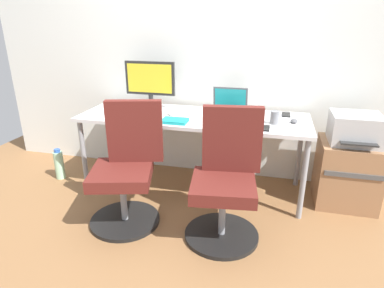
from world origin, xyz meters
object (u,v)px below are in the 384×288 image
at_px(office_chair_left, 127,170).
at_px(printer, 355,129).
at_px(office_chair_right, 226,181).
at_px(side_cabinet, 347,173).
at_px(water_bottle_on_floor, 59,164).
at_px(coffee_mug, 234,123).
at_px(open_laptop, 229,108).
at_px(desktop_monitor, 150,81).

xyz_separation_m(office_chair_left, printer, (1.69, 0.69, 0.25)).
relative_size(office_chair_right, side_cabinet, 1.70).
relative_size(water_bottle_on_floor, coffee_mug, 3.37).
height_order(office_chair_left, water_bottle_on_floor, office_chair_left).
relative_size(office_chair_left, office_chair_right, 1.00).
height_order(printer, coffee_mug, coffee_mug).
relative_size(office_chair_right, open_laptop, 3.03).
height_order(open_laptop, coffee_mug, open_laptop).
bearing_deg(coffee_mug, water_bottle_on_floor, 175.39).
bearing_deg(desktop_monitor, printer, -4.36).
bearing_deg(side_cabinet, water_bottle_on_floor, -175.76).
distance_m(printer, desktop_monitor, 1.82).
bearing_deg(office_chair_right, water_bottle_on_floor, 164.25).
height_order(office_chair_right, desktop_monitor, desktop_monitor).
distance_m(side_cabinet, printer, 0.40).
xyz_separation_m(office_chair_right, printer, (0.94, 0.69, 0.25)).
distance_m(water_bottle_on_floor, open_laptop, 1.77).
distance_m(printer, water_bottle_on_floor, 2.73).
bearing_deg(open_laptop, water_bottle_on_floor, -170.12).
xyz_separation_m(office_chair_right, open_laptop, (-0.10, 0.77, 0.34)).
height_order(side_cabinet, desktop_monitor, desktop_monitor).
bearing_deg(water_bottle_on_floor, open_laptop, 9.88).
xyz_separation_m(desktop_monitor, open_laptop, (0.76, -0.05, -0.19)).
relative_size(printer, water_bottle_on_floor, 1.29).
bearing_deg(office_chair_right, desktop_monitor, 136.27).
bearing_deg(office_chair_left, printer, 22.10).
bearing_deg(side_cabinet, office_chair_right, -143.73).
xyz_separation_m(office_chair_left, side_cabinet, (1.69, 0.69, -0.15)).
height_order(office_chair_left, side_cabinet, office_chair_left).
bearing_deg(water_bottle_on_floor, desktop_monitor, 20.91).
height_order(water_bottle_on_floor, coffee_mug, coffee_mug).
xyz_separation_m(open_laptop, coffee_mug, (0.10, -0.42, -0.01)).
bearing_deg(desktop_monitor, water_bottle_on_floor, -159.09).
distance_m(side_cabinet, coffee_mug, 1.10).
relative_size(side_cabinet, coffee_mug, 6.00).
distance_m(office_chair_left, desktop_monitor, 0.99).
relative_size(office_chair_right, water_bottle_on_floor, 3.03).
height_order(printer, open_laptop, open_laptop).
distance_m(printer, coffee_mug, 1.00).
distance_m(water_bottle_on_floor, desktop_monitor, 1.24).
bearing_deg(office_chair_left, desktop_monitor, 97.10).
xyz_separation_m(printer, water_bottle_on_floor, (-2.67, -0.20, -0.53)).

